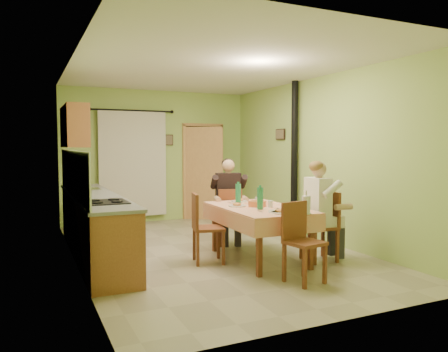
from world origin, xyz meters
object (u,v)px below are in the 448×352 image
dining_table (259,233)px  chair_right (320,240)px  man_far (229,191)px  stove_flue (294,178)px  chair_near (304,258)px  chair_left (207,242)px  man_right (320,199)px  chair_far (229,227)px

dining_table → chair_right: (0.77, -0.40, -0.09)m
man_far → stove_flue: size_ratio=0.50×
dining_table → chair_near: size_ratio=1.83×
chair_left → man_right: 1.69m
dining_table → man_right: bearing=-27.3°
chair_near → man_far: (0.04, 2.18, 0.59)m
chair_left → stove_flue: 2.63m
chair_far → chair_left: size_ratio=0.96×
chair_near → man_right: bearing=-147.9°
dining_table → chair_far: size_ratio=1.86×
man_right → dining_table: bearing=66.2°
dining_table → chair_far: bearing=90.1°
chair_near → chair_right: (0.79, 0.73, 0.00)m
chair_near → chair_left: size_ratio=0.98×
chair_near → chair_far: bearing=-102.0°
chair_right → man_far: size_ratio=0.71×
chair_right → dining_table: bearing=66.6°
man_right → chair_far: bearing=31.5°
chair_far → man_far: (0.00, 0.01, 0.59)m
chair_right → man_right: 0.59m
chair_far → chair_left: 1.14m
chair_right → chair_left: 1.60m
dining_table → chair_left: size_ratio=1.79×
dining_table → man_far: size_ratio=1.25×
stove_flue → dining_table: bearing=-137.8°
dining_table → chair_right: chair_right is taller
dining_table → chair_left: chair_left is taller
dining_table → chair_right: size_ratio=1.77×
chair_far → dining_table: bearing=-75.6°
chair_far → man_right: (0.74, -1.44, 0.59)m
man_right → stove_flue: 1.92m
man_far → man_right: bearing=-47.9°
chair_near → chair_right: size_ratio=0.97×
chair_far → stove_flue: (1.49, 0.32, 0.74)m
chair_left → stove_flue: size_ratio=0.35×
chair_left → man_right: man_right is taller
chair_far → stove_flue: bearing=27.6°
man_far → chair_left: bearing=-114.9°
dining_table → man_far: (0.02, 1.05, 0.50)m
chair_far → stove_flue: stove_flue is taller
chair_left → man_right: (1.48, -0.57, 0.59)m
dining_table → man_right: man_right is taller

